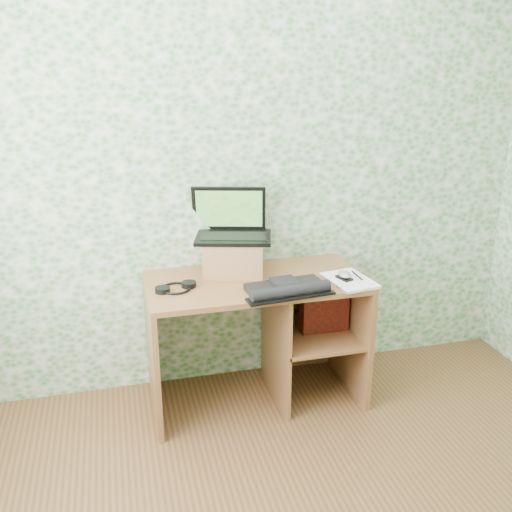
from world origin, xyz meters
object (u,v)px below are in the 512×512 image
object	(u,v)px
desk	(267,320)
riser	(234,256)
laptop	(232,226)
keyboard	(287,288)
notepad	(349,280)

from	to	relation	value
desk	riser	bearing A→B (deg)	145.58
laptop	keyboard	size ratio (longest dim) A/B	1.01
desk	keyboard	size ratio (longest dim) A/B	2.52
laptop	notepad	size ratio (longest dim) A/B	1.58
notepad	laptop	bearing A→B (deg)	140.79
keyboard	notepad	world-z (taller)	keyboard
laptop	desk	bearing A→B (deg)	-28.09
desk	keyboard	xyz separation A→B (m)	(0.04, -0.25, 0.29)
desk	laptop	world-z (taller)	laptop
laptop	keyboard	world-z (taller)	laptop
laptop	keyboard	bearing A→B (deg)	-47.56
riser	laptop	xyz separation A→B (m)	(0.00, 0.04, 0.16)
keyboard	notepad	xyz separation A→B (m)	(0.38, 0.06, -0.02)
riser	laptop	size ratio (longest dim) A/B	0.69
laptop	notepad	xyz separation A→B (m)	(0.58, -0.34, -0.26)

